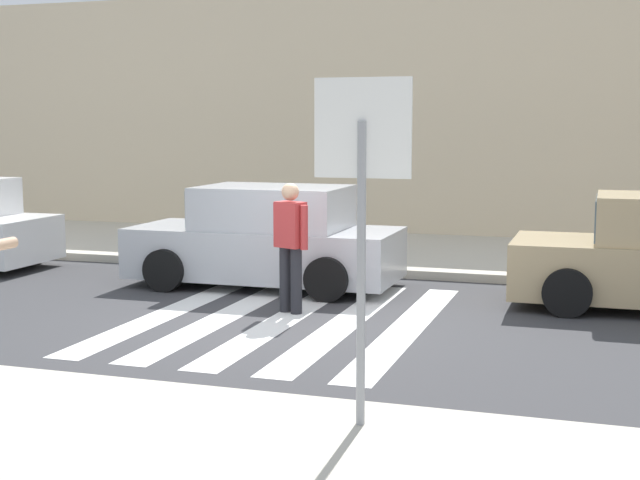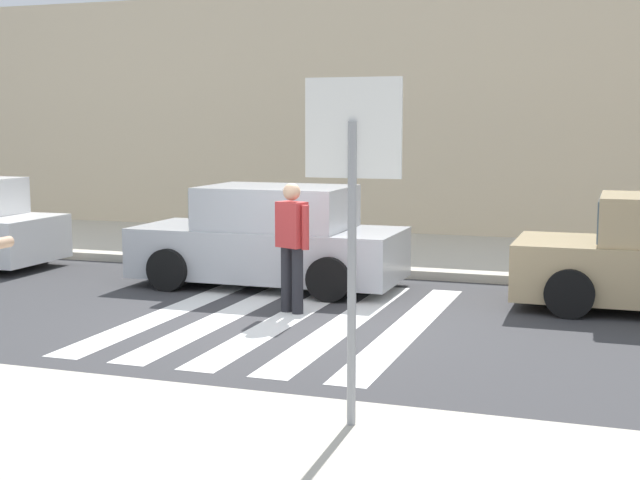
# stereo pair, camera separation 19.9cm
# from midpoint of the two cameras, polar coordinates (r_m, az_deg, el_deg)

# --- Properties ---
(ground_plane) EXTENTS (120.00, 120.00, 0.00)m
(ground_plane) POSITION_cam_midpoint_polar(r_m,az_deg,el_deg) (11.31, -2.05, -5.28)
(ground_plane) COLOR #38383A
(sidewalk_far) EXTENTS (60.00, 4.80, 0.14)m
(sidewalk_far) POSITION_cam_midpoint_polar(r_m,az_deg,el_deg) (16.95, 5.23, -0.79)
(sidewalk_far) COLOR beige
(sidewalk_far) RESTS_ON ground
(building_facade_far) EXTENTS (56.00, 4.00, 5.34)m
(building_facade_far) POSITION_cam_midpoint_polar(r_m,az_deg,el_deg) (21.07, 8.18, 7.87)
(building_facade_far) COLOR beige
(building_facade_far) RESTS_ON ground
(crosswalk_stripe_0) EXTENTS (0.44, 5.20, 0.01)m
(crosswalk_stripe_0) POSITION_cam_midpoint_polar(r_m,az_deg,el_deg) (12.14, -8.80, -4.46)
(crosswalk_stripe_0) COLOR silver
(crosswalk_stripe_0) RESTS_ON ground
(crosswalk_stripe_1) EXTENTS (0.44, 5.20, 0.01)m
(crosswalk_stripe_1) POSITION_cam_midpoint_polar(r_m,az_deg,el_deg) (11.79, -5.35, -4.76)
(crosswalk_stripe_1) COLOR silver
(crosswalk_stripe_1) RESTS_ON ground
(crosswalk_stripe_2) EXTENTS (0.44, 5.20, 0.01)m
(crosswalk_stripe_2) POSITION_cam_midpoint_polar(r_m,az_deg,el_deg) (11.49, -1.69, -5.05)
(crosswalk_stripe_2) COLOR silver
(crosswalk_stripe_2) RESTS_ON ground
(crosswalk_stripe_3) EXTENTS (0.44, 5.20, 0.01)m
(crosswalk_stripe_3) POSITION_cam_midpoint_polar(r_m,az_deg,el_deg) (11.24, 2.14, -5.34)
(crosswalk_stripe_3) COLOR silver
(crosswalk_stripe_3) RESTS_ON ground
(crosswalk_stripe_4) EXTENTS (0.44, 5.20, 0.01)m
(crosswalk_stripe_4) POSITION_cam_midpoint_polar(r_m,az_deg,el_deg) (11.05, 6.14, -5.61)
(crosswalk_stripe_4) COLOR silver
(crosswalk_stripe_4) RESTS_ON ground
(stop_sign) EXTENTS (0.76, 0.08, 2.70)m
(stop_sign) POSITION_cam_midpoint_polar(r_m,az_deg,el_deg) (6.81, 2.96, 4.22)
(stop_sign) COLOR gray
(stop_sign) RESTS_ON sidewalk_near
(pedestrian_crossing) EXTENTS (0.54, 0.37, 1.72)m
(pedestrian_crossing) POSITION_cam_midpoint_polar(r_m,az_deg,el_deg) (11.70, -1.33, -0.01)
(pedestrian_crossing) COLOR #232328
(pedestrian_crossing) RESTS_ON ground
(parked_car_silver) EXTENTS (4.10, 1.92, 1.55)m
(parked_car_silver) POSITION_cam_midpoint_polar(r_m,az_deg,el_deg) (13.68, -2.76, 0.03)
(parked_car_silver) COLOR #B7BABF
(parked_car_silver) RESTS_ON ground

